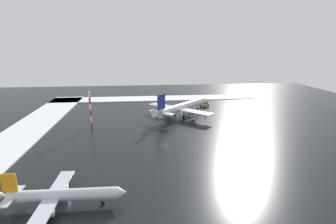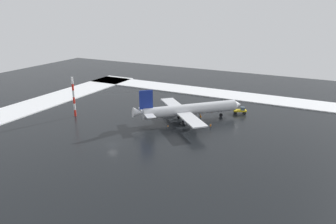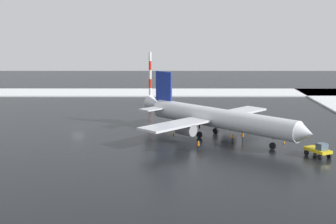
% 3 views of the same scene
% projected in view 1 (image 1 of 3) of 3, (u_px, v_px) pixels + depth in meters
% --- Properties ---
extents(ground_plane, '(240.00, 240.00, 0.00)m').
position_uv_depth(ground_plane, '(164.00, 138.00, 89.15)').
color(ground_plane, black).
extents(snow_bank_far, '(152.00, 16.00, 0.38)m').
position_uv_depth(snow_bank_far, '(10.00, 143.00, 84.10)').
color(snow_bank_far, white).
rests_on(snow_bank_far, ground_plane).
extents(snow_bank_left, '(14.00, 116.00, 0.38)m').
position_uv_depth(snow_bank_left, '(154.00, 98.00, 153.60)').
color(snow_bank_left, white).
rests_on(snow_bank_left, ground_plane).
extents(airplane_far_rear, '(31.00, 30.91, 11.74)m').
position_uv_depth(airplane_far_rear, '(182.00, 107.00, 116.81)').
color(airplane_far_rear, silver).
rests_on(airplane_far_rear, ground_plane).
extents(airplane_foreground_jet, '(20.76, 25.10, 7.46)m').
position_uv_depth(airplane_foreground_jet, '(61.00, 195.00, 51.27)').
color(airplane_foreground_jet, silver).
rests_on(airplane_foreground_jet, ground_plane).
extents(pushback_tug, '(3.99, 5.10, 2.50)m').
position_uv_depth(pushback_tug, '(205.00, 104.00, 133.79)').
color(pushback_tug, gold).
rests_on(pushback_tug, ground_plane).
extents(ground_crew_beside_wing, '(0.36, 0.36, 1.71)m').
position_uv_depth(ground_crew_beside_wing, '(206.00, 115.00, 114.54)').
color(ground_crew_beside_wing, black).
rests_on(ground_crew_beside_wing, ground_plane).
extents(ground_crew_by_nose_gear, '(0.36, 0.36, 1.71)m').
position_uv_depth(ground_crew_by_nose_gear, '(190.00, 112.00, 120.35)').
color(ground_crew_by_nose_gear, black).
rests_on(ground_crew_by_nose_gear, ground_plane).
extents(ground_crew_mid_apron, '(0.36, 0.36, 1.71)m').
position_uv_depth(ground_crew_mid_apron, '(186.00, 111.00, 122.19)').
color(ground_crew_mid_apron, black).
rests_on(ground_crew_mid_apron, ground_plane).
extents(antenna_mast, '(0.70, 0.70, 14.15)m').
position_uv_depth(antenna_mast, '(90.00, 110.00, 98.68)').
color(antenna_mast, red).
rests_on(antenna_mast, ground_plane).
extents(traffic_cone_near_nose, '(0.36, 0.36, 0.55)m').
position_uv_depth(traffic_cone_near_nose, '(187.00, 108.00, 129.63)').
color(traffic_cone_near_nose, orange).
rests_on(traffic_cone_near_nose, ground_plane).
extents(traffic_cone_mid_line, '(0.36, 0.36, 0.55)m').
position_uv_depth(traffic_cone_mid_line, '(177.00, 120.00, 109.36)').
color(traffic_cone_mid_line, orange).
rests_on(traffic_cone_mid_line, ground_plane).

